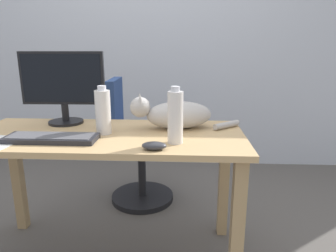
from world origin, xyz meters
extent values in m
cube|color=silver|center=(0.00, 1.51, 1.30)|extent=(6.00, 0.04, 2.60)
cube|color=tan|center=(0.00, 0.00, 0.72)|extent=(1.44, 0.63, 0.03)
cube|color=tan|center=(0.66, -0.25, 0.35)|extent=(0.06, 0.06, 0.71)
cube|color=tan|center=(-0.66, 0.25, 0.35)|extent=(0.06, 0.06, 0.71)
cube|color=tan|center=(0.66, 0.25, 0.35)|extent=(0.06, 0.06, 0.71)
cylinder|color=black|center=(0.09, 0.68, 0.02)|extent=(0.48, 0.48, 0.04)
cylinder|color=black|center=(0.09, 0.68, 0.25)|extent=(0.06, 0.06, 0.49)
cylinder|color=navy|center=(0.09, 0.68, 0.52)|extent=(0.44, 0.44, 0.06)
cube|color=navy|center=(-0.10, 0.67, 0.75)|extent=(0.07, 0.35, 0.40)
cylinder|color=black|center=(-0.29, 0.20, 0.75)|extent=(0.20, 0.20, 0.01)
cylinder|color=black|center=(-0.29, 0.20, 0.80)|extent=(0.04, 0.04, 0.10)
cube|color=black|center=(-0.29, 0.20, 1.00)|extent=(0.48, 0.04, 0.30)
cube|color=black|center=(-0.29, 0.19, 1.00)|extent=(0.45, 0.02, 0.27)
cube|color=#232328|center=(-0.23, -0.14, 0.75)|extent=(0.44, 0.15, 0.02)
cube|color=#515156|center=(-0.23, -0.14, 0.76)|extent=(0.40, 0.12, 0.00)
ellipsoid|color=#B2ADA8|center=(0.38, 0.12, 0.81)|extent=(0.39, 0.25, 0.15)
sphere|color=#B2ADA8|center=(0.17, 0.08, 0.86)|extent=(0.11, 0.11, 0.11)
cone|color=#B2ADA8|center=(0.18, 0.05, 0.91)|extent=(0.04, 0.04, 0.04)
cone|color=#B2ADA8|center=(0.17, 0.11, 0.91)|extent=(0.04, 0.04, 0.04)
cylinder|color=#B2ADA8|center=(0.64, 0.14, 0.76)|extent=(0.16, 0.14, 0.03)
ellipsoid|color=#333338|center=(0.28, -0.25, 0.76)|extent=(0.11, 0.06, 0.04)
cylinder|color=silver|center=(0.37, -0.14, 0.86)|extent=(0.07, 0.07, 0.24)
cylinder|color=silver|center=(0.37, -0.14, 0.99)|extent=(0.04, 0.04, 0.02)
cylinder|color=silver|center=(-0.01, -0.01, 0.85)|extent=(0.08, 0.08, 0.23)
cylinder|color=silver|center=(-0.01, -0.01, 0.98)|extent=(0.04, 0.04, 0.02)
camera|label=1|loc=(0.40, -1.52, 1.18)|focal=32.75mm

